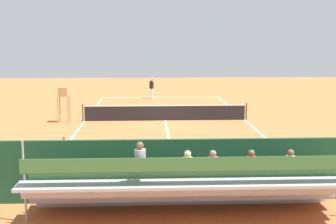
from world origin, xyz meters
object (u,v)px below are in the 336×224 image
at_px(tennis_player, 152,87).
at_px(umpire_chair, 63,101).
at_px(tennis_ball_near, 156,105).
at_px(tennis_ball_far, 142,102).
at_px(courtside_bench, 255,175).
at_px(line_judge, 63,165).
at_px(tennis_net, 165,113).
at_px(equipment_bag, 191,188).
at_px(tennis_racket, 144,97).
at_px(bleacher_stand, 188,186).

bearing_deg(tennis_player, umpire_chair, 63.04).
relative_size(tennis_ball_near, tennis_ball_far, 1.00).
bearing_deg(umpire_chair, courtside_bench, 123.99).
bearing_deg(tennis_player, tennis_ball_near, 94.49).
bearing_deg(umpire_chair, line_judge, 100.23).
relative_size(tennis_net, umpire_chair, 4.81).
distance_m(courtside_bench, equipment_bag, 2.20).
bearing_deg(tennis_racket, equipment_bag, 94.18).
bearing_deg(umpire_chair, tennis_ball_far, -119.59).
relative_size(tennis_racket, tennis_ball_near, 8.75).
height_order(tennis_player, line_judge, same).
bearing_deg(tennis_ball_far, equipment_bag, 95.13).
bearing_deg(umpire_chair, tennis_ball_near, -130.02).
bearing_deg(tennis_ball_far, tennis_player, -107.38).
height_order(bleacher_stand, line_judge, bleacher_stand).
xyz_separation_m(courtside_bench, equipment_bag, (2.16, 0.13, -0.38)).
distance_m(tennis_racket, tennis_ball_far, 3.28).
bearing_deg(tennis_ball_near, tennis_racket, -78.27).
distance_m(bleacher_stand, tennis_racket, 26.58).
bearing_deg(courtside_bench, tennis_net, -79.22).
height_order(umpire_chair, equipment_bag, umpire_chair).
bearing_deg(equipment_bag, bleacher_stand, 81.58).
bearing_deg(tennis_player, tennis_racket, -50.26).
distance_m(tennis_net, bleacher_stand, 15.37).
height_order(tennis_net, tennis_ball_far, tennis_net).
distance_m(umpire_chair, tennis_racket, 12.50).
relative_size(bleacher_stand, tennis_ball_far, 137.27).
relative_size(tennis_net, tennis_ball_near, 156.06).
relative_size(bleacher_stand, tennis_player, 4.70).
relative_size(equipment_bag, line_judge, 0.47).
bearing_deg(tennis_ball_near, line_judge, 80.24).
height_order(umpire_chair, line_judge, umpire_chair).
relative_size(tennis_net, line_judge, 5.35).
height_order(tennis_racket, tennis_ball_far, tennis_ball_far).
height_order(courtside_bench, tennis_racket, courtside_bench).
height_order(tennis_net, bleacher_stand, bleacher_stand).
distance_m(tennis_racket, line_judge, 24.56).
bearing_deg(tennis_ball_far, line_judge, 83.73).
bearing_deg(tennis_net, equipment_bag, 91.57).
relative_size(umpire_chair, tennis_ball_near, 32.42).
height_order(tennis_net, tennis_ball_near, tennis_net).
relative_size(tennis_net, tennis_ball_far, 156.06).
bearing_deg(tennis_ball_far, tennis_racket, -92.00).
xyz_separation_m(bleacher_stand, courtside_bench, (-2.45, -2.10, -0.37)).
distance_m(tennis_net, tennis_player, 10.40).
bearing_deg(tennis_net, tennis_ball_near, -85.92).
bearing_deg(bleacher_stand, line_judge, -28.01).
height_order(umpire_chair, tennis_ball_near, umpire_chair).
height_order(courtside_bench, line_judge, line_judge).
relative_size(bleacher_stand, tennis_ball_near, 137.27).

